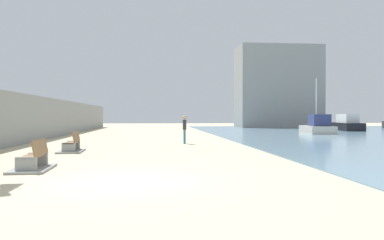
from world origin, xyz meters
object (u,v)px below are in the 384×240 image
(bench_near, at_px, (33,163))
(boat_mid_bay, at_px, (318,126))
(bench_far, at_px, (72,147))
(boat_nearest, at_px, (345,124))
(person_walking, at_px, (185,127))

(bench_near, bearing_deg, boat_mid_bay, 50.21)
(bench_near, relative_size, boat_mid_bay, 0.40)
(bench_far, xyz_separation_m, boat_mid_bay, (19.51, 17.02, 0.47))
(bench_near, relative_size, bench_far, 1.00)
(boat_nearest, distance_m, boat_mid_bay, 9.87)
(bench_far, height_order, boat_nearest, boat_nearest)
(bench_far, distance_m, boat_nearest, 35.70)
(boat_mid_bay, bearing_deg, person_walking, -138.70)
(bench_near, relative_size, person_walking, 1.22)
(bench_near, bearing_deg, person_walking, 63.19)
(bench_near, bearing_deg, bench_far, 91.01)
(person_walking, xyz_separation_m, boat_nearest, (20.18, 19.52, -0.30))
(person_walking, relative_size, boat_mid_bay, 0.33)
(bench_near, distance_m, person_walking, 12.62)
(bench_far, height_order, boat_mid_bay, boat_mid_bay)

